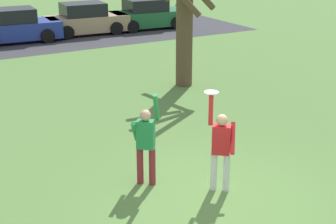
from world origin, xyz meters
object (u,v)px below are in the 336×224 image
frisbee_disc (211,92)px  person_defender (146,141)px  parked_car_green (147,15)px  parked_car_blue (15,27)px  parked_car_tan (86,20)px  person_catcher (221,146)px  bare_tree_tall (186,11)px

frisbee_disc → person_defender: bearing=140.0°
person_defender → parked_car_green: 18.04m
parked_car_blue → parked_car_tan: 3.64m
person_catcher → frisbee_disc: frisbee_disc is taller
parked_car_green → bare_tree_tall: 11.07m
parked_car_blue → bare_tree_tall: bearing=-68.3°
parked_car_blue → parked_car_tan: same height
person_catcher → person_defender: (-1.18, 0.99, -0.00)m
person_catcher → person_defender: 1.54m
parked_car_tan → parked_car_green: bearing=1.7°
parked_car_blue → parked_car_tan: size_ratio=1.00×
person_catcher → frisbee_disc: bearing=-0.0°
person_catcher → frisbee_disc: (-0.17, 0.14, 1.11)m
person_catcher → parked_car_blue: person_catcher is taller
parked_car_tan → parked_car_green: size_ratio=1.00×
frisbee_disc → parked_car_blue: 16.82m
person_defender → frisbee_disc: frisbee_disc is taller
person_catcher → parked_car_tan: (3.75, 17.09, -0.25)m
person_catcher → parked_car_blue: (0.11, 16.91, -0.25)m
person_catcher → parked_car_green: (7.23, 16.95, -0.25)m
bare_tree_tall → person_defender: bearing=-128.1°
person_catcher → bare_tree_tall: bearing=-76.3°
person_catcher → bare_tree_tall: size_ratio=0.41×
person_defender → parked_car_tan: person_defender is taller
parked_car_green → frisbee_disc: bearing=-109.6°
person_catcher → parked_car_green: size_ratio=0.49×
parked_car_tan → bare_tree_tall: size_ratio=0.82×
parked_car_tan → person_catcher: bearing=-98.3°
parked_car_blue → person_catcher: bearing=-86.3°
bare_tree_tall → parked_car_green: bearing=69.1°
person_catcher → parked_car_blue: size_ratio=0.49×
parked_car_tan → bare_tree_tall: (-0.41, -10.35, 1.82)m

